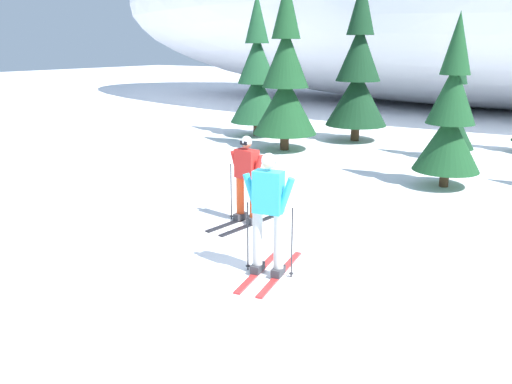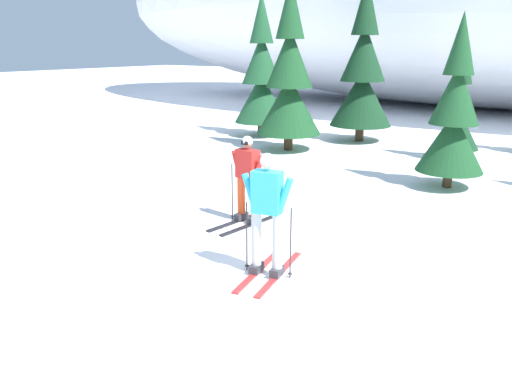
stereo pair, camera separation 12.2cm
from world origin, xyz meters
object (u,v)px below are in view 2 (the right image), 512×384
Objects in this scene: pine_tree_center_left at (363,74)px; pine_tree_center_right at (454,117)px; pine_tree_left at (289,80)px; pine_tree_far_left at (261,78)px; pine_tree_center at (459,112)px; skier_red_jacket at (247,178)px; skier_cyan_jacket at (267,213)px.

pine_tree_center_right is at bearing -47.46° from pine_tree_center_left.
pine_tree_far_left is at bearing 141.19° from pine_tree_left.
pine_tree_far_left is 1.51× the size of pine_tree_center.
pine_tree_center_right is at bearing 62.69° from skier_red_jacket.
pine_tree_far_left is 3.68m from pine_tree_center_left.
pine_tree_center is (1.81, 8.15, 0.53)m from skier_red_jacket.
skier_red_jacket is at bearing -102.56° from pine_tree_center.
skier_cyan_jacket is at bearing -61.02° from pine_tree_left.
pine_tree_left is 1.57× the size of pine_tree_center.
skier_red_jacket is 0.30× the size of pine_tree_center_left.
pine_tree_left is 3.12m from pine_tree_center_left.
skier_red_jacket is at bearing -57.79° from pine_tree_far_left.
skier_red_jacket is at bearing -79.19° from pine_tree_center_left.
pine_tree_center_left is 1.64× the size of pine_tree_center.
pine_tree_center_left is at bearing 132.54° from pine_tree_center_right.
pine_tree_center_right reaches higher than pine_tree_center.
pine_tree_far_left is (-5.35, 8.49, 1.26)m from skier_red_jacket.
pine_tree_center_left reaches higher than skier_cyan_jacket.
pine_tree_far_left is at bearing 177.22° from pine_tree_center.
skier_cyan_jacket is at bearing -97.54° from pine_tree_center_right.
pine_tree_far_left is 8.67m from pine_tree_center_right.
pine_tree_left is (-4.68, 8.45, 1.25)m from skier_cyan_jacket.
pine_tree_center_left reaches higher than skier_red_jacket.
pine_tree_far_left is at bearing 124.10° from skier_cyan_jacket.
pine_tree_left is 1.32× the size of pine_tree_center_right.
skier_cyan_jacket is 12.48m from pine_tree_far_left.
skier_red_jacket is 10.12m from pine_tree_far_left.
skier_cyan_jacket is 9.95m from pine_tree_center.
skier_cyan_jacket reaches higher than skier_red_jacket.
skier_cyan_jacket is 0.46× the size of pine_tree_center_right.
skier_red_jacket is 5.49m from pine_tree_center_right.
pine_tree_left is at bearing -38.81° from pine_tree_far_left.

